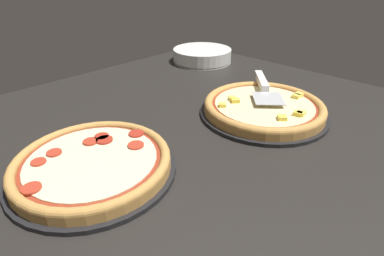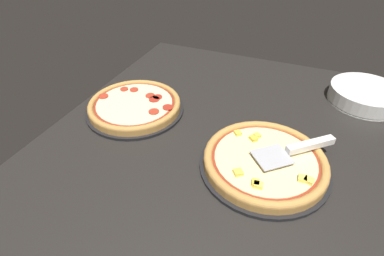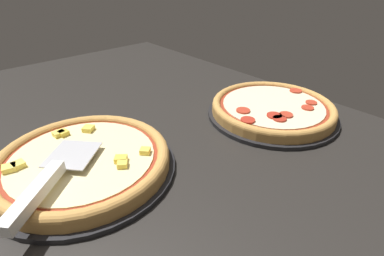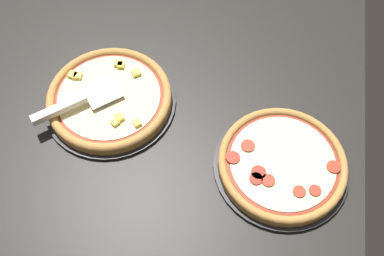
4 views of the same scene
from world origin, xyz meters
The scene contains 6 objects.
ground_plane centered at (0.00, 0.00, -1.80)cm, with size 148.00×114.59×3.60cm, color black.
pizza_pan_front centered at (4.41, -10.43, 0.50)cm, with size 35.47×35.47×1.00cm, color black.
pizza_front centered at (4.39, -10.43, 2.60)cm, with size 33.34×33.34×3.42cm.
pizza_pan_back centered at (14.87, 36.64, 0.50)cm, with size 33.55×33.55×1.00cm, color black.
pizza_back centered at (14.90, 36.63, 2.57)cm, with size 31.54×31.54×3.01cm.
serving_spatula centered at (10.45, -19.02, 5.23)cm, with size 19.64×21.19×2.00cm.
Camera 3 is at (53.61, -25.89, 36.56)cm, focal length 28.00 mm.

